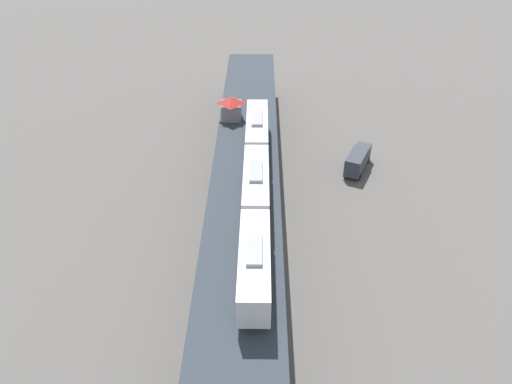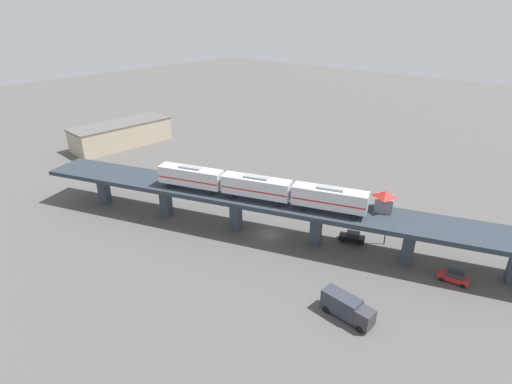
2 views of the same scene
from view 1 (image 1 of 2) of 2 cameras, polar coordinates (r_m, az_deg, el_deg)
ground_plane at (r=62.44m, az=-1.27°, el=-5.56°), size 400.00×400.00×0.00m
elevated_viaduct at (r=58.65m, az=-1.34°, el=-0.78°), size 38.52×89.56×7.33m
subway_train at (r=54.79m, az=0.00°, el=0.89°), size 15.01×36.01×4.45m
signal_hut at (r=73.38m, az=-2.83°, el=9.62°), size 4.11×4.11×3.40m
street_car_red at (r=87.29m, az=1.27°, el=8.04°), size 2.38×4.59×1.89m
street_car_black at (r=73.57m, az=-3.34°, el=2.36°), size 3.23×4.75×1.89m
delivery_truck at (r=76.19m, az=11.56°, el=3.63°), size 2.89×7.36×3.20m
street_lamp at (r=76.64m, az=-4.01°, el=6.53°), size 0.44×0.44×6.94m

